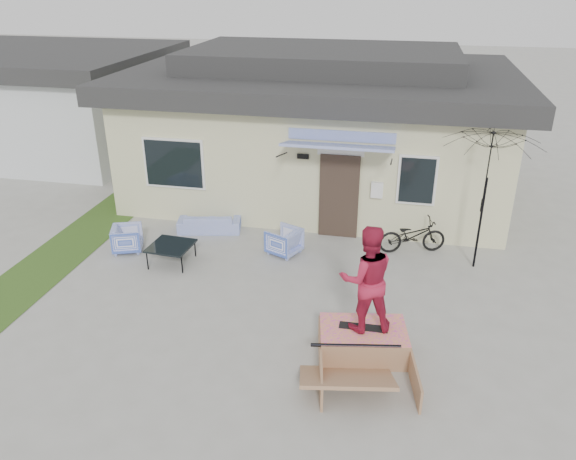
% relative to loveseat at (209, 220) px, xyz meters
% --- Properties ---
extents(ground, '(90.00, 90.00, 0.00)m').
position_rel_loveseat_xyz_m(ground, '(2.21, -4.08, -0.31)').
color(ground, gray).
rests_on(ground, ground).
extents(grass_strip, '(1.40, 8.00, 0.01)m').
position_rel_loveseat_xyz_m(grass_strip, '(-2.99, -2.08, -0.30)').
color(grass_strip, '#2A4919').
rests_on(grass_strip, ground).
extents(house, '(10.80, 8.49, 4.10)m').
position_rel_loveseat_xyz_m(house, '(2.21, 3.91, 1.63)').
color(house, beige).
rests_on(house, ground).
extents(neighbor_house, '(8.60, 7.60, 3.50)m').
position_rel_loveseat_xyz_m(neighbor_house, '(-8.29, 5.92, 1.48)').
color(neighbor_house, silver).
rests_on(neighbor_house, ground).
extents(loveseat, '(1.63, 0.77, 0.61)m').
position_rel_loveseat_xyz_m(loveseat, '(0.00, 0.00, 0.00)').
color(loveseat, '#2F4EB8').
rests_on(loveseat, ground).
extents(armchair_left, '(0.81, 0.83, 0.68)m').
position_rel_loveseat_xyz_m(armchair_left, '(-1.52, -1.44, 0.03)').
color(armchair_left, '#2F4EB8').
rests_on(armchair_left, ground).
extents(armchair_right, '(0.85, 0.87, 0.69)m').
position_rel_loveseat_xyz_m(armchair_right, '(2.11, -0.83, 0.04)').
color(armchair_right, '#2F4EB8').
rests_on(armchair_right, ground).
extents(coffee_table, '(0.97, 0.97, 0.45)m').
position_rel_loveseat_xyz_m(coffee_table, '(-0.27, -1.80, -0.08)').
color(coffee_table, black).
rests_on(coffee_table, ground).
extents(bicycle, '(1.66, 0.99, 1.00)m').
position_rel_loveseat_xyz_m(bicycle, '(5.02, -0.12, 0.20)').
color(bicycle, black).
rests_on(bicycle, ground).
extents(patio_umbrella, '(2.19, 2.04, 2.20)m').
position_rel_loveseat_xyz_m(patio_umbrella, '(6.40, -0.58, 1.44)').
color(patio_umbrella, black).
rests_on(patio_umbrella, ground).
extents(skate_ramp, '(1.79, 2.18, 0.49)m').
position_rel_loveseat_xyz_m(skate_ramp, '(4.24, -4.24, -0.06)').
color(skate_ramp, '#946949').
rests_on(skate_ramp, ground).
extents(skateboard, '(0.83, 0.22, 0.05)m').
position_rel_loveseat_xyz_m(skateboard, '(4.23, -4.19, 0.21)').
color(skateboard, black).
rests_on(skateboard, skate_ramp).
extents(skater, '(1.09, 0.95, 1.88)m').
position_rel_loveseat_xyz_m(skater, '(4.23, -4.19, 1.18)').
color(skater, '#A91C39').
rests_on(skater, skateboard).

